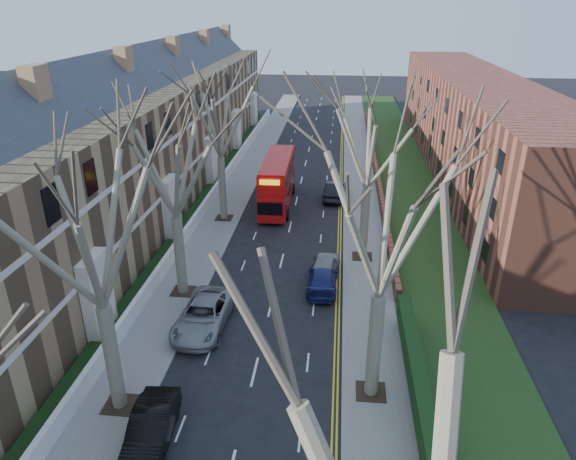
# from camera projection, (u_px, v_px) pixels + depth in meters

# --- Properties ---
(pavement_left) EXTENTS (3.00, 102.00, 0.12)m
(pavement_left) POSITION_uv_depth(u_px,v_px,m) (244.00, 178.00, 53.36)
(pavement_left) COLOR slate
(pavement_left) RESTS_ON ground
(pavement_right) EXTENTS (3.00, 102.00, 0.12)m
(pavement_right) POSITION_uv_depth(u_px,v_px,m) (360.00, 181.00, 52.24)
(pavement_right) COLOR slate
(pavement_right) RESTS_ON ground
(terrace_left) EXTENTS (9.70, 78.00, 13.60)m
(terrace_left) POSITION_uv_depth(u_px,v_px,m) (139.00, 144.00, 44.57)
(terrace_left) COLOR #916F49
(terrace_left) RESTS_ON ground
(flats_right) EXTENTS (13.97, 54.00, 10.00)m
(flats_right) POSITION_uv_depth(u_px,v_px,m) (474.00, 127.00, 52.78)
(flats_right) COLOR brown
(flats_right) RESTS_ON ground
(front_wall_left) EXTENTS (0.30, 78.00, 1.00)m
(front_wall_left) POSITION_uv_depth(u_px,v_px,m) (210.00, 199.00, 46.02)
(front_wall_left) COLOR white
(front_wall_left) RESTS_ON ground
(grass_verge_right) EXTENTS (6.00, 102.00, 0.06)m
(grass_verge_right) POSITION_uv_depth(u_px,v_px,m) (405.00, 182.00, 51.78)
(grass_verge_right) COLOR #1C3C15
(grass_verge_right) RESTS_ON ground
(tree_left_mid) EXTENTS (10.50, 10.50, 14.71)m
(tree_left_mid) POSITION_uv_depth(u_px,v_px,m) (87.00, 213.00, 19.49)
(tree_left_mid) COLOR #68604A
(tree_left_mid) RESTS_ON ground
(tree_left_far) EXTENTS (10.15, 10.15, 14.22)m
(tree_left_far) POSITION_uv_depth(u_px,v_px,m) (170.00, 151.00, 28.69)
(tree_left_far) COLOR #68604A
(tree_left_far) RESTS_ON ground
(tree_left_dist) EXTENTS (10.50, 10.50, 14.71)m
(tree_left_dist) POSITION_uv_depth(u_px,v_px,m) (218.00, 105.00, 39.45)
(tree_left_dist) COLOR #68604A
(tree_left_dist) RESTS_ON ground
(tree_right_mid) EXTENTS (10.50, 10.50, 14.71)m
(tree_right_mid) POSITION_uv_depth(u_px,v_px,m) (387.00, 205.00, 20.25)
(tree_right_mid) COLOR #68604A
(tree_right_mid) RESTS_ON ground
(tree_right_far) EXTENTS (10.15, 10.15, 14.22)m
(tree_right_far) POSITION_uv_depth(u_px,v_px,m) (370.00, 131.00, 33.08)
(tree_right_far) COLOR #68604A
(tree_right_far) RESTS_ON ground
(double_decker_bus) EXTENTS (2.68, 10.08, 4.24)m
(double_decker_bus) POSITION_uv_depth(u_px,v_px,m) (277.00, 183.00, 45.52)
(double_decker_bus) COLOR red
(double_decker_bus) RESTS_ON ground
(car_left_mid) EXTENTS (1.97, 4.68, 1.51)m
(car_left_mid) POSITION_uv_depth(u_px,v_px,m) (151.00, 429.00, 21.19)
(car_left_mid) COLOR black
(car_left_mid) RESTS_ON ground
(car_left_far) EXTENTS (2.85, 5.77, 1.57)m
(car_left_far) POSITION_uv_depth(u_px,v_px,m) (204.00, 315.00, 28.80)
(car_left_far) COLOR gray
(car_left_far) RESTS_ON ground
(car_right_near) EXTENTS (1.96, 4.70, 1.36)m
(car_right_near) POSITION_uv_depth(u_px,v_px,m) (323.00, 279.00, 32.77)
(car_right_near) COLOR navy
(car_right_near) RESTS_ON ground
(car_right_mid) EXTENTS (2.17, 4.50, 1.48)m
(car_right_mid) POSITION_uv_depth(u_px,v_px,m) (325.00, 266.00, 34.19)
(car_right_mid) COLOR gray
(car_right_mid) RESTS_ON ground
(car_right_far) EXTENTS (2.14, 5.00, 1.60)m
(car_right_far) POSITION_uv_depth(u_px,v_px,m) (335.00, 190.00, 47.60)
(car_right_far) COLOR black
(car_right_far) RESTS_ON ground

